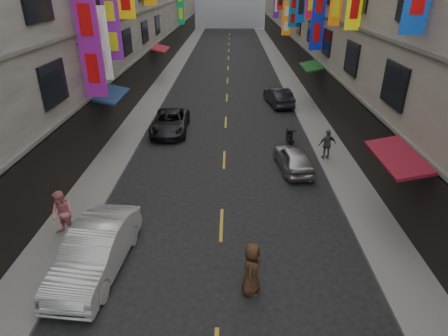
{
  "coord_description": "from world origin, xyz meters",
  "views": [
    {
      "loc": [
        0.32,
        5.85,
        8.52
      ],
      "look_at": [
        0.18,
        13.69,
        4.62
      ],
      "focal_mm": 30.0,
      "sensor_mm": 36.0,
      "label": 1
    }
  ],
  "objects_px": {
    "car_left_far": "(170,122)",
    "car_right_far": "(279,97)",
    "scooter_far_right": "(290,137)",
    "pedestrian_crossing": "(252,269)",
    "pedestrian_lfar": "(63,214)",
    "pedestrian_rfar": "(327,144)",
    "car_right_mid": "(293,158)",
    "car_left_mid": "(95,251)"
  },
  "relations": [
    {
      "from": "car_right_far",
      "to": "pedestrian_crossing",
      "type": "relative_size",
      "value": 2.31
    },
    {
      "from": "car_right_mid",
      "to": "pedestrian_lfar",
      "type": "relative_size",
      "value": 1.99
    },
    {
      "from": "car_right_mid",
      "to": "pedestrian_crossing",
      "type": "bearing_deg",
      "value": 66.59
    },
    {
      "from": "pedestrian_lfar",
      "to": "pedestrian_rfar",
      "type": "height_order",
      "value": "pedestrian_lfar"
    },
    {
      "from": "pedestrian_rfar",
      "to": "car_left_mid",
      "type": "bearing_deg",
      "value": 31.42
    },
    {
      "from": "scooter_far_right",
      "to": "car_left_mid",
      "type": "xyz_separation_m",
      "value": [
        -7.79,
        -10.82,
        0.32
      ]
    },
    {
      "from": "pedestrian_rfar",
      "to": "pedestrian_crossing",
      "type": "bearing_deg",
      "value": 54.05
    },
    {
      "from": "car_left_far",
      "to": "pedestrian_lfar",
      "type": "bearing_deg",
      "value": -102.82
    },
    {
      "from": "car_left_mid",
      "to": "car_left_far",
      "type": "height_order",
      "value": "car_left_mid"
    },
    {
      "from": "car_left_far",
      "to": "pedestrian_rfar",
      "type": "bearing_deg",
      "value": -26.22
    },
    {
      "from": "pedestrian_crossing",
      "to": "pedestrian_rfar",
      "type": "bearing_deg",
      "value": -12.28
    },
    {
      "from": "car_left_far",
      "to": "car_right_far",
      "type": "height_order",
      "value": "car_right_far"
    },
    {
      "from": "scooter_far_right",
      "to": "pedestrian_rfar",
      "type": "distance_m",
      "value": 2.77
    },
    {
      "from": "scooter_far_right",
      "to": "pedestrian_rfar",
      "type": "xyz_separation_m",
      "value": [
        1.61,
        -2.2,
        0.48
      ]
    },
    {
      "from": "car_left_mid",
      "to": "car_right_far",
      "type": "bearing_deg",
      "value": 71.63
    },
    {
      "from": "car_left_mid",
      "to": "pedestrian_crossing",
      "type": "xyz_separation_m",
      "value": [
        4.99,
        -0.9,
        0.11
      ]
    },
    {
      "from": "scooter_far_right",
      "to": "car_left_far",
      "type": "height_order",
      "value": "car_left_far"
    },
    {
      "from": "pedestrian_rfar",
      "to": "car_right_mid",
      "type": "bearing_deg",
      "value": 18.48
    },
    {
      "from": "car_right_mid",
      "to": "pedestrian_rfar",
      "type": "distance_m",
      "value": 2.21
    },
    {
      "from": "car_left_far",
      "to": "pedestrian_rfar",
      "type": "relative_size",
      "value": 2.89
    },
    {
      "from": "car_left_mid",
      "to": "pedestrian_lfar",
      "type": "relative_size",
      "value": 2.58
    },
    {
      "from": "car_right_mid",
      "to": "pedestrian_lfar",
      "type": "height_order",
      "value": "pedestrian_lfar"
    },
    {
      "from": "car_right_far",
      "to": "pedestrian_lfar",
      "type": "bearing_deg",
      "value": 50.52
    },
    {
      "from": "pedestrian_crossing",
      "to": "car_right_mid",
      "type": "bearing_deg",
      "value": -3.97
    },
    {
      "from": "scooter_far_right",
      "to": "car_right_far",
      "type": "xyz_separation_m",
      "value": [
        0.21,
        7.84,
        0.23
      ]
    },
    {
      "from": "car_right_far",
      "to": "pedestrian_lfar",
      "type": "height_order",
      "value": "pedestrian_lfar"
    },
    {
      "from": "pedestrian_lfar",
      "to": "car_left_far",
      "type": "bearing_deg",
      "value": 98.43
    },
    {
      "from": "pedestrian_lfar",
      "to": "pedestrian_crossing",
      "type": "distance_m",
      "value": 7.2
    },
    {
      "from": "car_left_far",
      "to": "car_right_far",
      "type": "relative_size",
      "value": 1.14
    },
    {
      "from": "pedestrian_lfar",
      "to": "pedestrian_rfar",
      "type": "distance_m",
      "value": 13.09
    },
    {
      "from": "car_right_far",
      "to": "pedestrian_crossing",
      "type": "bearing_deg",
      "value": 71.62
    },
    {
      "from": "car_left_mid",
      "to": "car_right_far",
      "type": "height_order",
      "value": "car_left_mid"
    },
    {
      "from": "scooter_far_right",
      "to": "pedestrian_crossing",
      "type": "relative_size",
      "value": 1.02
    },
    {
      "from": "scooter_far_right",
      "to": "car_left_far",
      "type": "distance_m",
      "value": 7.51
    },
    {
      "from": "pedestrian_crossing",
      "to": "pedestrian_lfar",
      "type": "bearing_deg",
      "value": 81.24
    },
    {
      "from": "car_left_mid",
      "to": "pedestrian_rfar",
      "type": "xyz_separation_m",
      "value": [
        9.4,
        8.62,
        0.16
      ]
    },
    {
      "from": "scooter_far_right",
      "to": "car_right_far",
      "type": "distance_m",
      "value": 7.84
    },
    {
      "from": "car_right_far",
      "to": "pedestrian_crossing",
      "type": "height_order",
      "value": "pedestrian_crossing"
    },
    {
      "from": "car_left_mid",
      "to": "car_right_mid",
      "type": "bearing_deg",
      "value": 49.99
    },
    {
      "from": "scooter_far_right",
      "to": "car_right_far",
      "type": "height_order",
      "value": "car_right_far"
    },
    {
      "from": "car_right_mid",
      "to": "pedestrian_lfar",
      "type": "bearing_deg",
      "value": 25.4
    },
    {
      "from": "car_left_mid",
      "to": "pedestrian_crossing",
      "type": "relative_size",
      "value": 2.64
    }
  ]
}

